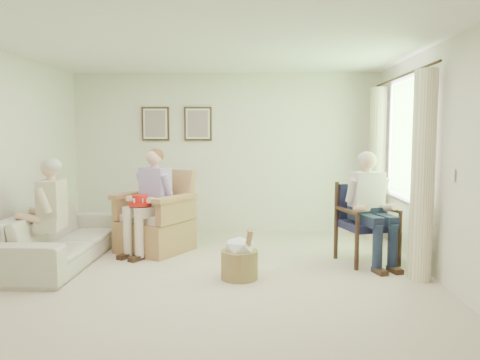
{
  "coord_description": "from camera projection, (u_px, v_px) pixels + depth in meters",
  "views": [
    {
      "loc": [
        0.51,
        -4.94,
        1.6
      ],
      "look_at": [
        0.31,
        0.75,
        1.05
      ],
      "focal_mm": 35.0,
      "sensor_mm": 36.0,
      "label": 1
    }
  ],
  "objects": [
    {
      "name": "curtain_left",
      "position": [
        423.0,
        176.0,
        5.11
      ],
      "size": [
        0.34,
        0.34,
        2.3
      ],
      "primitive_type": "cylinder",
      "color": "beige",
      "rests_on": "ground"
    },
    {
      "name": "person_sofa",
      "position": [
        47.0,
        208.0,
        5.49
      ],
      "size": [
        0.42,
        0.62,
        1.3
      ],
      "rotation": [
        0.0,
        0.0,
        -1.48
      ],
      "color": "beige",
      "rests_on": "ground"
    },
    {
      "name": "ceiling",
      "position": [
        208.0,
        38.0,
        4.83
      ],
      "size": [
        5.0,
        5.5,
        0.02
      ],
      "primitive_type": "cube",
      "color": "white",
      "rests_on": "back_wall"
    },
    {
      "name": "framed_print_right",
      "position": [
        198.0,
        124.0,
        7.63
      ],
      "size": [
        0.45,
        0.05,
        0.55
      ],
      "color": "#382114",
      "rests_on": "back_wall"
    },
    {
      "name": "wicker_armchair",
      "position": [
        155.0,
        225.0,
        6.46
      ],
      "size": [
        0.87,
        0.86,
        1.11
      ],
      "rotation": [
        0.0,
        0.0,
        -0.5
      ],
      "color": "#AF7C52",
      "rests_on": "ground"
    },
    {
      "name": "right_wall",
      "position": [
        447.0,
        164.0,
        4.87
      ],
      "size": [
        0.04,
        5.5,
        2.6
      ],
      "primitive_type": "cube",
      "color": "silver",
      "rests_on": "ground"
    },
    {
      "name": "back_wall",
      "position": [
        226.0,
        153.0,
        7.7
      ],
      "size": [
        5.0,
        0.04,
        2.6
      ],
      "primitive_type": "cube",
      "color": "silver",
      "rests_on": "ground"
    },
    {
      "name": "wood_armchair",
      "position": [
        366.0,
        219.0,
        5.92
      ],
      "size": [
        0.63,
        0.59,
        0.97
      ],
      "rotation": [
        0.0,
        0.0,
        0.3
      ],
      "color": "black",
      "rests_on": "ground"
    },
    {
      "name": "red_hat",
      "position": [
        140.0,
        201.0,
        6.12
      ],
      "size": [
        0.3,
        0.3,
        0.14
      ],
      "color": "red",
      "rests_on": "person_wicker"
    },
    {
      "name": "floor",
      "position": [
        209.0,
        282.0,
        5.09
      ],
      "size": [
        5.5,
        5.5,
        0.0
      ],
      "primitive_type": "plane",
      "color": "beige",
      "rests_on": "ground"
    },
    {
      "name": "person_dark",
      "position": [
        369.0,
        200.0,
        5.74
      ],
      "size": [
        0.4,
        0.63,
        1.37
      ],
      "rotation": [
        0.0,
        0.0,
        0.3
      ],
      "color": "#1A233B",
      "rests_on": "ground"
    },
    {
      "name": "front_wall",
      "position": [
        150.0,
        199.0,
        2.23
      ],
      "size": [
        5.0,
        0.04,
        2.6
      ],
      "primitive_type": "cube",
      "color": "silver",
      "rests_on": "ground"
    },
    {
      "name": "window",
      "position": [
        408.0,
        136.0,
        6.04
      ],
      "size": [
        0.13,
        2.5,
        1.63
      ],
      "color": "#2D6B23",
      "rests_on": "right_wall"
    },
    {
      "name": "sofa",
      "position": [
        61.0,
        237.0,
        5.87
      ],
      "size": [
        2.24,
        0.88,
        0.65
      ],
      "primitive_type": "imported",
      "rotation": [
        0.0,
        0.0,
        1.57
      ],
      "color": "beige",
      "rests_on": "ground"
    },
    {
      "name": "hatbox",
      "position": [
        240.0,
        258.0,
        5.2
      ],
      "size": [
        0.46,
        0.46,
        0.61
      ],
      "color": "tan",
      "rests_on": "ground"
    },
    {
      "name": "curtain_right",
      "position": [
        377.0,
        165.0,
        7.06
      ],
      "size": [
        0.34,
        0.34,
        2.3
      ],
      "primitive_type": "cylinder",
      "color": "beige",
      "rests_on": "ground"
    },
    {
      "name": "framed_print_left",
      "position": [
        155.0,
        124.0,
        7.65
      ],
      "size": [
        0.45,
        0.05,
        0.55
      ],
      "color": "#382114",
      "rests_on": "back_wall"
    },
    {
      "name": "person_wicker",
      "position": [
        153.0,
        193.0,
        6.27
      ],
      "size": [
        0.4,
        0.63,
        1.38
      ],
      "rotation": [
        0.0,
        0.0,
        -0.5
      ],
      "color": "beige",
      "rests_on": "ground"
    }
  ]
}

